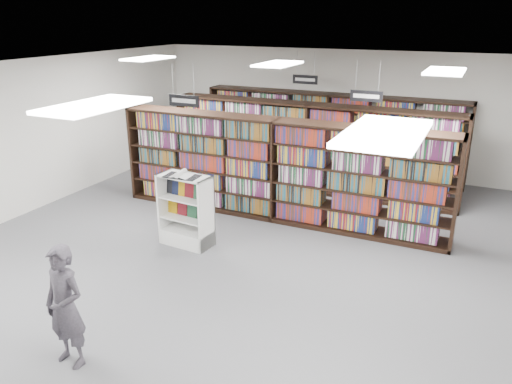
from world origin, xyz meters
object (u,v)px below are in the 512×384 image
at_px(endcap_display, 187,220).
at_px(open_book, 181,175).
at_px(bookshelf_row_near, 276,170).
at_px(shopper, 65,307).

bearing_deg(endcap_display, open_book, -88.87).
height_order(endcap_display, open_book, open_book).
bearing_deg(bookshelf_row_near, endcap_display, -119.01).
bearing_deg(endcap_display, shopper, -76.82).
distance_m(endcap_display, shopper, 3.55).
bearing_deg(open_book, shopper, -84.75).
relative_size(bookshelf_row_near, open_book, 11.04).
relative_size(open_book, shopper, 0.41).
xyz_separation_m(bookshelf_row_near, endcap_display, (-1.01, -1.83, -0.58)).
bearing_deg(open_book, endcap_display, 82.81).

